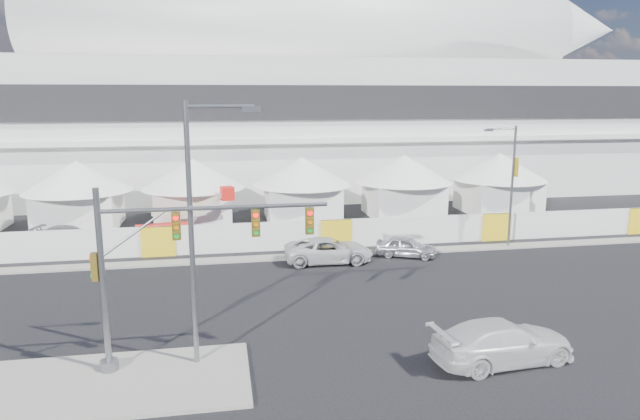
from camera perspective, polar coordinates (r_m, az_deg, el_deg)
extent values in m
plane|color=black|center=(25.74, -5.18, -12.77)|extent=(160.00, 160.00, 0.00)
cube|color=gray|center=(23.31, -19.96, -15.98)|extent=(10.00, 5.00, 0.15)
cube|color=gray|center=(43.33, 20.62, -3.28)|extent=(80.00, 1.20, 0.12)
cube|color=silver|center=(66.24, -1.53, 8.41)|extent=(80.00, 24.00, 14.00)
cube|color=black|center=(54.17, 0.41, 10.69)|extent=(68.00, 0.30, 3.20)
cube|color=white|center=(54.08, 0.45, 6.98)|extent=(72.00, 0.80, 0.50)
cylinder|color=white|center=(64.57, -1.30, 17.91)|extent=(57.60, 8.40, 8.40)
cylinder|color=white|center=(64.86, 0.53, 17.51)|extent=(51.60, 6.80, 6.80)
cylinder|color=white|center=(65.21, 2.34, 17.10)|extent=(45.60, 5.20, 5.20)
cone|color=white|center=(76.78, 24.75, 16.04)|extent=(8.00, 7.60, 7.60)
cube|color=white|center=(49.53, -22.89, 0.04)|extent=(6.00, 6.00, 3.00)
cone|color=white|center=(49.11, -23.14, 3.13)|extent=(8.40, 8.40, 2.40)
cube|color=white|center=(48.31, -12.44, 0.41)|extent=(6.00, 6.00, 3.00)
cone|color=white|center=(47.88, -12.58, 3.58)|extent=(8.40, 8.40, 2.40)
cube|color=white|center=(48.75, -1.82, 0.78)|extent=(6.00, 6.00, 3.00)
cone|color=white|center=(48.32, -1.84, 3.92)|extent=(8.40, 8.40, 2.40)
cube|color=white|center=(50.80, 8.28, 1.10)|extent=(6.00, 6.00, 3.00)
cone|color=white|center=(50.39, 8.37, 4.12)|extent=(8.40, 8.40, 2.40)
cube|color=white|center=(54.29, 17.34, 1.36)|extent=(6.00, 6.00, 3.00)
cone|color=white|center=(53.90, 17.51, 4.19)|extent=(8.40, 8.40, 2.40)
cube|color=white|center=(39.87, 1.58, -2.38)|extent=(70.00, 0.25, 2.00)
imported|color=silver|center=(38.17, 8.62, -3.64)|extent=(3.09, 4.29, 1.36)
imported|color=silver|center=(36.48, 0.87, -4.05)|extent=(2.81, 5.73, 1.57)
imported|color=silver|center=(24.49, 17.80, -12.44)|extent=(3.09, 6.14, 1.71)
imported|color=#A9A8AD|center=(44.32, -23.86, -2.37)|extent=(3.06, 5.09, 1.38)
cylinder|color=gray|center=(22.87, -20.89, -6.73)|extent=(0.24, 0.24, 7.11)
cylinder|color=gray|center=(24.09, -20.31, -14.34)|extent=(0.69, 0.69, 0.40)
cylinder|color=gray|center=(21.78, -10.35, 0.21)|extent=(8.51, 0.16, 0.16)
cube|color=#594714|center=(21.97, -14.18, -1.57)|extent=(0.32, 0.22, 1.05)
cube|color=#594714|center=(21.95, -6.45, -1.30)|extent=(0.32, 0.22, 1.05)
cube|color=#594714|center=(22.17, -1.05, -1.10)|extent=(0.32, 0.22, 1.05)
cube|color=#594714|center=(22.75, -21.61, -5.32)|extent=(0.22, 0.32, 1.05)
cylinder|color=gray|center=(22.19, -12.74, -2.63)|extent=(0.20, 0.20, 10.21)
cylinder|color=gray|center=(21.52, -9.95, 10.18)|extent=(2.49, 0.14, 0.14)
cube|color=gray|center=(21.56, -6.88, 9.97)|extent=(0.68, 0.28, 0.17)
cylinder|color=slate|center=(41.51, 18.64, 2.13)|extent=(0.17, 0.17, 8.48)
cylinder|color=slate|center=(40.60, 17.71, 7.76)|extent=(2.07, 0.11, 0.11)
cube|color=slate|center=(40.18, 16.50, 7.66)|extent=(0.57, 0.24, 0.14)
cube|color=yellow|center=(41.43, 19.05, 4.07)|extent=(0.03, 0.57, 1.32)
cube|color=red|center=(43.62, -15.46, -2.18)|extent=(3.95, 2.36, 1.13)
cube|color=beige|center=(43.20, -13.95, -0.21)|extent=(3.89, 1.15, 0.36)
cube|color=beige|center=(42.98, -10.98, 0.70)|extent=(3.02, 0.92, 1.24)
cube|color=red|center=(42.88, -9.09, 1.44)|extent=(1.09, 1.09, 1.03)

